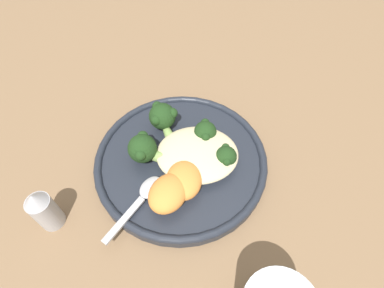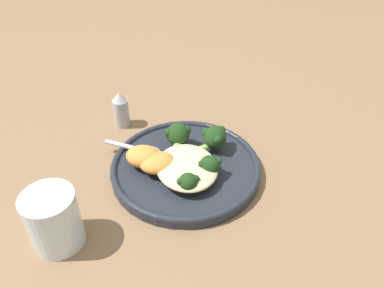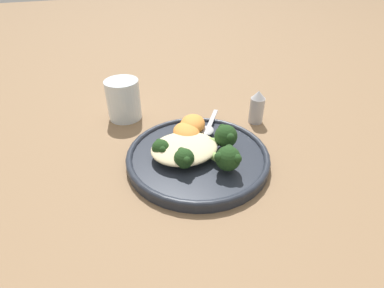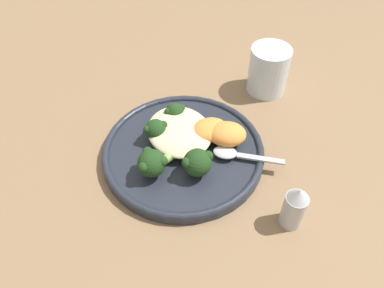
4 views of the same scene
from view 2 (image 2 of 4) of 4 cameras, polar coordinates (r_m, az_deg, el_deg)
ground_plane at (r=0.67m, az=0.04°, el=-4.40°), size 4.00×4.00×0.00m
plate at (r=0.66m, az=-0.97°, el=-3.51°), size 0.26×0.26×0.02m
quinoa_mound at (r=0.63m, az=-0.79°, el=-3.52°), size 0.12×0.10×0.02m
broccoli_stalk_0 at (r=0.61m, az=-0.98°, el=-5.24°), size 0.09×0.04×0.03m
broccoli_stalk_1 at (r=0.63m, az=1.71°, el=-3.19°), size 0.07×0.08×0.04m
broccoli_stalk_2 at (r=0.67m, az=2.83°, el=0.57°), size 0.06×0.12×0.04m
broccoli_stalk_3 at (r=0.68m, az=-2.18°, el=1.00°), size 0.09×0.05×0.04m
sweet_potato_chunk_0 at (r=0.64m, az=-5.21°, el=-2.79°), size 0.05×0.06×0.03m
sweet_potato_chunk_1 at (r=0.65m, az=-7.38°, el=-1.88°), size 0.07×0.08×0.03m
spoon at (r=0.68m, az=-7.31°, el=-0.91°), size 0.08×0.10×0.01m
water_glass at (r=0.57m, az=-20.35°, el=-10.78°), size 0.08×0.08×0.09m
salt_shaker at (r=0.78m, az=-10.79°, el=5.19°), size 0.03×0.03×0.08m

